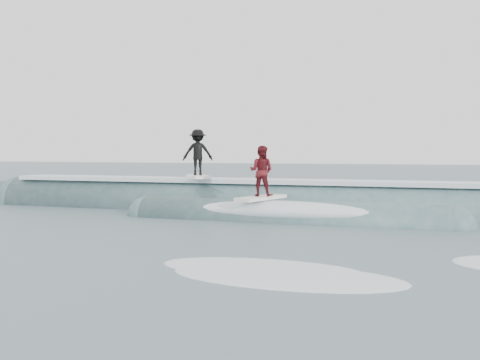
% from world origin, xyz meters
% --- Properties ---
extents(ground, '(160.00, 160.00, 0.00)m').
position_xyz_m(ground, '(0.00, 0.00, 0.00)').
color(ground, '#3E525A').
rests_on(ground, ground).
extents(breaking_wave, '(20.80, 3.80, 2.04)m').
position_xyz_m(breaking_wave, '(0.38, 6.12, 0.05)').
color(breaking_wave, '#345958').
rests_on(breaking_wave, ground).
extents(surfer_black, '(1.55, 1.98, 1.69)m').
position_xyz_m(surfer_black, '(-1.89, 6.58, 1.90)').
color(surfer_black, white).
rests_on(surfer_black, ground).
extents(surfer_red, '(1.11, 2.07, 1.57)m').
position_xyz_m(surfer_red, '(1.06, 4.38, 1.32)').
color(surfer_red, white).
rests_on(surfer_red, ground).
extents(whitewater, '(16.10, 4.09, 0.10)m').
position_xyz_m(whitewater, '(2.38, -1.46, 0.00)').
color(whitewater, white).
rests_on(whitewater, ground).
extents(far_swells, '(38.28, 8.65, 0.80)m').
position_xyz_m(far_swells, '(-2.67, 17.65, 0.00)').
color(far_swells, '#345958').
rests_on(far_swells, ground).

